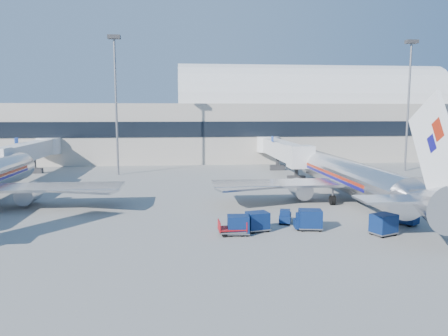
{
  "coord_description": "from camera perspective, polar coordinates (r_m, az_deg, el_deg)",
  "views": [
    {
      "loc": [
        -9.47,
        -43.27,
        10.47
      ],
      "look_at": [
        -4.64,
        6.0,
        4.03
      ],
      "focal_mm": 35.0,
      "sensor_mm": 36.0,
      "label": 1
    }
  ],
  "objects": [
    {
      "name": "tug_lead",
      "position": [
        39.81,
        10.65,
        -6.96
      ],
      "size": [
        2.35,
        1.31,
        1.48
      ],
      "rotation": [
        0.0,
        0.0,
        -0.08
      ],
      "color": "#091D4A",
      "rests_on": "ground"
    },
    {
      "name": "cart_open_red",
      "position": [
        37.53,
        1.12,
        -8.07
      ],
      "size": [
        2.4,
        1.72,
        0.63
      ],
      "rotation": [
        0.0,
        0.0,
        0.03
      ],
      "color": "slate",
      "rests_on": "ground"
    },
    {
      "name": "tug_left",
      "position": [
        41.8,
        7.98,
        -6.29
      ],
      "size": [
        1.61,
        2.31,
        1.37
      ],
      "rotation": [
        0.0,
        0.0,
        1.28
      ],
      "color": "#091D4A",
      "rests_on": "ground"
    },
    {
      "name": "jetbridge_near",
      "position": [
        76.3,
        7.36,
        2.43
      ],
      "size": [
        4.4,
        27.5,
        6.25
      ],
      "color": "silver",
      "rests_on": "ground"
    },
    {
      "name": "terminal",
      "position": [
        99.36,
        -8.01,
        5.64
      ],
      "size": [
        170.0,
        28.15,
        21.0
      ],
      "color": "#B2AA9E",
      "rests_on": "ground"
    },
    {
      "name": "cart_train_b",
      "position": [
        38.66,
        4.4,
        -6.92
      ],
      "size": [
        2.24,
        1.9,
        1.72
      ],
      "rotation": [
        0.0,
        0.0,
        0.24
      ],
      "color": "#091D4A",
      "rests_on": "ground"
    },
    {
      "name": "jetbridge_mid",
      "position": [
        78.44,
        -24.12,
        1.98
      ],
      "size": [
        4.4,
        27.5,
        6.25
      ],
      "color": "silver",
      "rests_on": "ground"
    },
    {
      "name": "barrier_near",
      "position": [
        53.89,
        25.24,
        -4.02
      ],
      "size": [
        3.0,
        0.55,
        0.9
      ],
      "primitive_type": "cube",
      "color": "#9E9E96",
      "rests_on": "ground"
    },
    {
      "name": "mast_west",
      "position": [
        74.15,
        -13.99,
        10.53
      ],
      "size": [
        2.0,
        1.2,
        22.6
      ],
      "color": "slate",
      "rests_on": "ground"
    },
    {
      "name": "cart_train_a",
      "position": [
        39.71,
        11.21,
        -6.57
      ],
      "size": [
        2.27,
        1.85,
        1.82
      ],
      "rotation": [
        0.0,
        0.0,
        -0.14
      ],
      "color": "#091D4A",
      "rests_on": "ground"
    },
    {
      "name": "cart_solo_near",
      "position": [
        39.74,
        20.12,
        -6.88
      ],
      "size": [
        2.51,
        2.25,
        1.82
      ],
      "rotation": [
        0.0,
        0.0,
        0.4
      ],
      "color": "#091D4A",
      "rests_on": "ground"
    },
    {
      "name": "cart_train_c",
      "position": [
        37.45,
        1.88,
        -7.4
      ],
      "size": [
        1.98,
        1.55,
        1.68
      ],
      "rotation": [
        0.0,
        0.0,
        -0.05
      ],
      "color": "#091D4A",
      "rests_on": "ground"
    },
    {
      "name": "mast_east",
      "position": [
        83.34,
        23.04,
        9.8
      ],
      "size": [
        2.0,
        1.2,
        22.6
      ],
      "color": "slate",
      "rests_on": "ground"
    },
    {
      "name": "tug_right",
      "position": [
        44.29,
        22.24,
        -5.81
      ],
      "size": [
        2.54,
        2.84,
        1.68
      ],
      "rotation": [
        0.0,
        0.0,
        -0.95
      ],
      "color": "#091D4A",
      "rests_on": "ground"
    },
    {
      "name": "ground",
      "position": [
        45.51,
        6.6,
        -5.94
      ],
      "size": [
        260.0,
        260.0,
        0.0
      ],
      "primitive_type": "plane",
      "color": "gray",
      "rests_on": "ground"
    },
    {
      "name": "airliner_main",
      "position": [
        52.14,
        16.4,
        -1.21
      ],
      "size": [
        32.0,
        37.26,
        12.07
      ],
      "color": "silver",
      "rests_on": "ground"
    }
  ]
}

